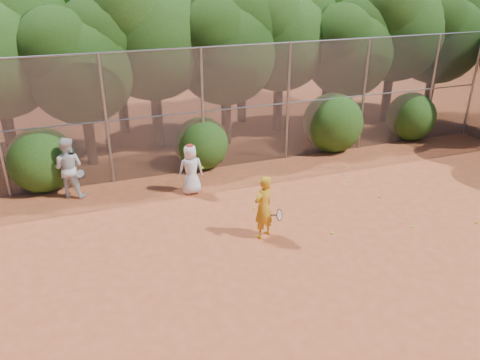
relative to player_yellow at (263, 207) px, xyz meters
name	(u,v)px	position (x,y,z in m)	size (l,w,h in m)	color
ground	(316,258)	(0.80, -1.35, -0.83)	(80.00, 80.00, 0.00)	#A94926
fence_back	(229,107)	(0.68, 4.65, 1.22)	(20.05, 0.09, 4.03)	gray
tree_2	(80,58)	(-3.65, 6.49, 2.75)	(3.99, 3.47, 5.47)	black
tree_3	(152,25)	(-1.13, 7.50, 3.56)	(4.89, 4.26, 6.70)	black
tree_4	(226,43)	(1.36, 6.89, 2.93)	(4.19, 3.64, 5.73)	black
tree_5	(281,29)	(3.86, 7.69, 3.22)	(4.51, 3.92, 6.17)	black
tree_6	(350,44)	(6.35, 6.69, 2.64)	(3.86, 3.36, 5.29)	black
tree_7	(398,19)	(8.86, 7.30, 3.45)	(4.77, 4.14, 6.53)	black
tree_8	(440,29)	(10.86, 6.99, 2.98)	(4.25, 3.70, 5.82)	black
tree_10	(114,13)	(-2.13, 9.70, 3.80)	(5.15, 4.48, 7.06)	black
tree_11	(243,22)	(2.86, 9.29, 3.33)	(4.64, 4.03, 6.35)	black
tree_12	(333,9)	(7.37, 9.90, 3.68)	(5.02, 4.37, 6.88)	black
bush_0	(41,157)	(-5.20, 4.95, 0.17)	(2.00, 2.00, 2.00)	#1E4310
bush_1	(201,141)	(-0.20, 4.95, 0.07)	(1.80, 1.80, 1.80)	#1E4310
bush_2	(333,120)	(4.80, 4.95, 0.27)	(2.20, 2.20, 2.20)	#1E4310
bush_3	(411,115)	(8.30, 4.95, 0.12)	(1.90, 1.90, 1.90)	#1E4310
player_yellow	(263,207)	(0.00, 0.00, 0.00)	(0.86, 0.65, 1.66)	orange
player_teen	(191,169)	(-1.06, 3.05, -0.06)	(0.75, 0.49, 1.55)	white
player_white	(68,168)	(-4.45, 4.05, 0.08)	(1.09, 0.98, 1.83)	silver
ball_0	(379,196)	(4.08, 0.83, -0.80)	(0.07, 0.07, 0.07)	#C3EF2B
ball_1	(349,181)	(3.82, 2.10, -0.80)	(0.07, 0.07, 0.07)	#C3EF2B
ball_2	(413,227)	(3.86, -0.95, -0.80)	(0.07, 0.07, 0.07)	#C3EF2B
ball_3	(476,222)	(5.58, -1.35, -0.80)	(0.07, 0.07, 0.07)	#C3EF2B
ball_4	(332,233)	(1.69, -0.52, -0.80)	(0.07, 0.07, 0.07)	#C3EF2B
ball_5	(345,166)	(4.36, 3.19, -0.80)	(0.07, 0.07, 0.07)	#C3EF2B
ball_6	(254,208)	(0.32, 1.40, -0.80)	(0.07, 0.07, 0.07)	#C3EF2B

